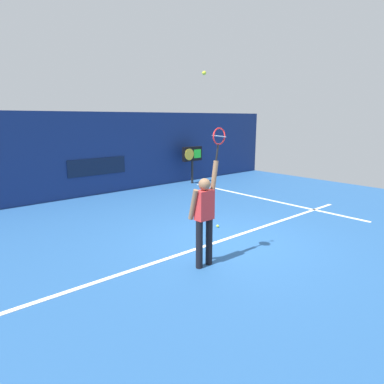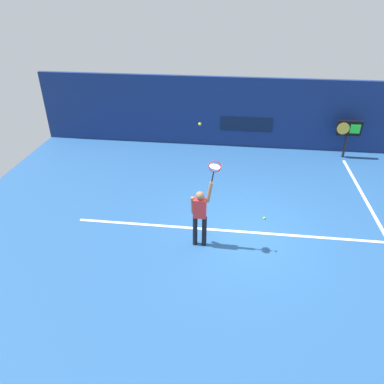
# 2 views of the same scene
# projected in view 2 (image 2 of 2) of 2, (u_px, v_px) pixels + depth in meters

# --- Properties ---
(ground_plane) EXTENTS (18.00, 18.00, 0.00)m
(ground_plane) POSITION_uv_depth(u_px,v_px,m) (245.00, 235.00, 10.27)
(ground_plane) COLOR #23518C
(back_wall) EXTENTS (18.00, 0.20, 2.97)m
(back_wall) POSITION_uv_depth(u_px,v_px,m) (247.00, 113.00, 15.14)
(back_wall) COLOR navy
(back_wall) RESTS_ON ground_plane
(sponsor_banner_center) EXTENTS (2.20, 0.03, 0.60)m
(sponsor_banner_center) POSITION_uv_depth(u_px,v_px,m) (246.00, 124.00, 15.27)
(sponsor_banner_center) COLOR #0C1933
(court_baseline) EXTENTS (10.00, 0.10, 0.01)m
(court_baseline) POSITION_uv_depth(u_px,v_px,m) (245.00, 232.00, 10.40)
(court_baseline) COLOR white
(court_baseline) RESTS_ON ground_plane
(court_sideline) EXTENTS (0.10, 7.00, 0.01)m
(court_sideline) POSITION_uv_depth(u_px,v_px,m) (370.00, 207.00, 11.55)
(court_sideline) COLOR white
(court_sideline) RESTS_ON ground_plane
(tennis_player) EXTENTS (0.58, 0.31, 1.99)m
(tennis_player) POSITION_uv_depth(u_px,v_px,m) (200.00, 214.00, 9.42)
(tennis_player) COLOR black
(tennis_player) RESTS_ON ground_plane
(tennis_racket) EXTENTS (0.36, 0.27, 0.62)m
(tennis_racket) POSITION_uv_depth(u_px,v_px,m) (215.00, 168.00, 8.68)
(tennis_racket) COLOR black
(tennis_ball) EXTENTS (0.07, 0.07, 0.07)m
(tennis_ball) POSITION_uv_depth(u_px,v_px,m) (200.00, 124.00, 8.17)
(tennis_ball) COLOR #CCE033
(scoreboard_clock) EXTENTS (0.96, 0.20, 1.56)m
(scoreboard_clock) POSITION_uv_depth(u_px,v_px,m) (349.00, 129.00, 14.26)
(scoreboard_clock) COLOR black
(scoreboard_clock) RESTS_ON ground_plane
(spare_ball) EXTENTS (0.07, 0.07, 0.07)m
(spare_ball) POSITION_uv_depth(u_px,v_px,m) (264.00, 218.00, 10.97)
(spare_ball) COLOR #CCE033
(spare_ball) RESTS_ON ground_plane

